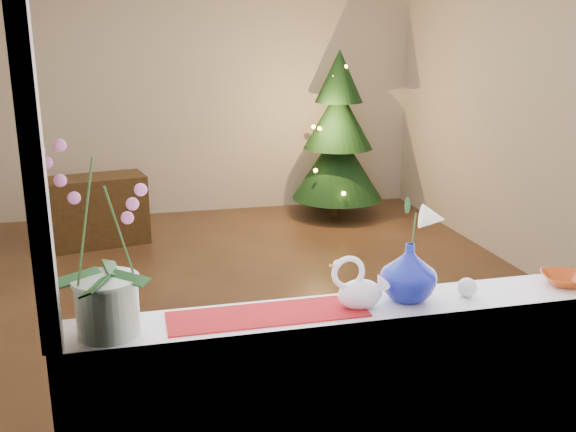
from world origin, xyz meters
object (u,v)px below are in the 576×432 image
object	(u,v)px
blue_vase	(409,268)
xmas_tree	(338,135)
paperweight	(467,287)
amber_dish	(565,280)
orchid_pot	(102,240)
side_table	(98,210)
swan	(360,283)

from	to	relation	value
blue_vase	xmas_tree	bearing A→B (deg)	75.28
paperweight	amber_dish	distance (m)	0.43
paperweight	amber_dish	xyz separation A→B (m)	(0.43, 0.02, -0.02)
paperweight	xmas_tree	world-z (taller)	xmas_tree
orchid_pot	paperweight	distance (m)	1.32
paperweight	side_table	world-z (taller)	paperweight
swan	xmas_tree	size ratio (longest dim) A/B	0.13
swan	blue_vase	bearing A→B (deg)	32.27
xmas_tree	paperweight	bearing A→B (deg)	-101.80
orchid_pot	swan	distance (m)	0.90
swan	side_table	distance (m)	4.15
swan	blue_vase	distance (m)	0.20
xmas_tree	side_table	bearing A→B (deg)	-170.66
blue_vase	amber_dish	size ratio (longest dim) A/B	1.66
amber_dish	xmas_tree	distance (m)	4.34
swan	amber_dish	xyz separation A→B (m)	(0.86, 0.02, -0.08)
swan	amber_dish	size ratio (longest dim) A/B	1.48
paperweight	amber_dish	bearing A→B (deg)	2.46
orchid_pot	amber_dish	distance (m)	1.75
swan	paperweight	size ratio (longest dim) A/B	3.05
orchid_pot	amber_dish	bearing A→B (deg)	0.76
xmas_tree	amber_dish	bearing A→B (deg)	-96.23
blue_vase	paperweight	bearing A→B (deg)	-7.22
amber_dish	side_table	world-z (taller)	amber_dish
blue_vase	orchid_pot	bearing A→B (deg)	-178.23
orchid_pot	paperweight	xyz separation A→B (m)	(1.29, 0.00, -0.28)
blue_vase	side_table	world-z (taller)	blue_vase
blue_vase	amber_dish	world-z (taller)	blue_vase
swan	paperweight	world-z (taller)	swan
orchid_pot	swan	xyz separation A→B (m)	(0.87, 0.00, -0.23)
side_table	orchid_pot	bearing A→B (deg)	-98.65
orchid_pot	xmas_tree	xyz separation A→B (m)	(2.20, 4.34, -0.37)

